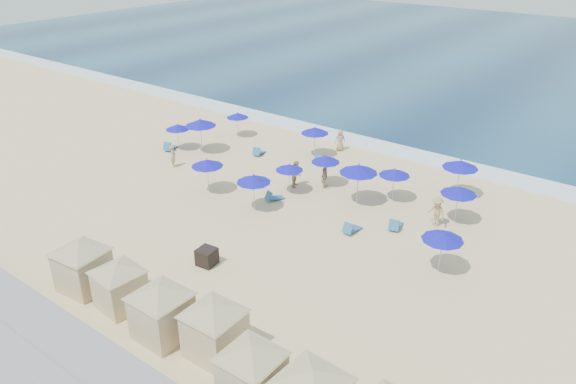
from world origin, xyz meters
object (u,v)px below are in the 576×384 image
at_px(umbrella_3, 207,163).
at_px(beachgoer_2, 325,176).
at_px(umbrella_9, 461,164).
at_px(umbrella_5, 289,167).
at_px(beachgoer_4, 340,140).
at_px(umbrella_0, 200,122).
at_px(umbrella_8, 359,169).
at_px(umbrella_4, 315,130).
at_px(cabana_0, 81,260).
at_px(beachgoer_0, 173,156).
at_px(trash_bin, 207,257).
at_px(umbrella_6, 254,179).
at_px(cabana_2, 161,305).
at_px(cabana_1, 119,279).
at_px(umbrella_10, 459,191).
at_px(beachgoer_3, 437,212).
at_px(umbrella_12, 326,159).
at_px(cabana_3, 214,322).
at_px(umbrella_7, 395,172).
at_px(umbrella_2, 237,115).
at_px(umbrella_1, 177,127).
at_px(beachgoer_1, 297,173).
at_px(cabana_4, 252,365).
at_px(umbrella_11, 443,236).

bearing_deg(umbrella_3, beachgoer_2, 42.82).
bearing_deg(umbrella_9, umbrella_5, -145.62).
distance_m(umbrella_5, beachgoer_4, 8.48).
bearing_deg(beachgoer_4, umbrella_5, 52.47).
relative_size(umbrella_0, umbrella_8, 1.01).
bearing_deg(umbrella_4, cabana_0, -87.26).
xyz_separation_m(cabana_0, beachgoer_0, (-7.83, 12.67, -0.77)).
relative_size(trash_bin, umbrella_4, 0.38).
bearing_deg(beachgoer_2, umbrella_6, 133.25).
distance_m(cabana_0, cabana_2, 5.61).
height_order(cabana_2, umbrella_9, cabana_2).
height_order(cabana_1, umbrella_10, cabana_1).
relative_size(trash_bin, beachgoer_3, 0.49).
relative_size(umbrella_6, umbrella_12, 1.10).
height_order(trash_bin, umbrella_4, umbrella_4).
distance_m(cabana_2, cabana_3, 2.56).
xyz_separation_m(cabana_2, umbrella_7, (1.57, 17.37, 0.33)).
bearing_deg(umbrella_0, umbrella_8, -1.36).
relative_size(cabana_3, umbrella_9, 1.70).
bearing_deg(cabana_1, beachgoer_3, 62.66).
relative_size(umbrella_2, umbrella_9, 0.81).
xyz_separation_m(cabana_2, beachgoer_2, (-2.90, 16.37, -0.75)).
relative_size(umbrella_0, umbrella_6, 1.14).
height_order(cabana_0, umbrella_9, cabana_0).
bearing_deg(trash_bin, cabana_2, -70.29).
xyz_separation_m(cabana_1, beachgoer_0, (-10.38, 12.53, -0.64)).
bearing_deg(umbrella_8, umbrella_7, 48.10).
height_order(umbrella_0, umbrella_10, umbrella_0).
bearing_deg(umbrella_1, trash_bin, -37.83).
bearing_deg(umbrella_6, cabana_1, -82.46).
distance_m(umbrella_0, beachgoer_0, 3.62).
relative_size(umbrella_4, beachgoer_1, 1.34).
relative_size(umbrella_3, beachgoer_0, 1.45).
height_order(umbrella_3, umbrella_6, umbrella_6).
xyz_separation_m(cabana_4, beachgoer_3, (-0.13, 16.27, -0.62)).
relative_size(umbrella_8, umbrella_9, 1.05).
relative_size(beachgoer_2, beachgoer_3, 0.93).
bearing_deg(umbrella_6, beachgoer_3, 26.64).
height_order(umbrella_9, beachgoer_2, umbrella_9).
height_order(umbrella_0, beachgoer_3, umbrella_0).
relative_size(cabana_0, umbrella_8, 1.63).
distance_m(cabana_1, umbrella_10, 19.03).
bearing_deg(umbrella_0, umbrella_2, 92.28).
height_order(umbrella_4, beachgoer_2, umbrella_4).
bearing_deg(umbrella_9, umbrella_2, -179.65).
xyz_separation_m(beachgoer_0, beachgoer_4, (7.73, 9.91, 0.02)).
xyz_separation_m(umbrella_11, beachgoer_2, (-10.10, 4.76, -1.21)).
xyz_separation_m(cabana_0, beachgoer_2, (2.70, 16.32, -0.74)).
xyz_separation_m(trash_bin, umbrella_1, (-13.17, 10.23, 1.38)).
bearing_deg(umbrella_10, beachgoer_0, -167.39).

